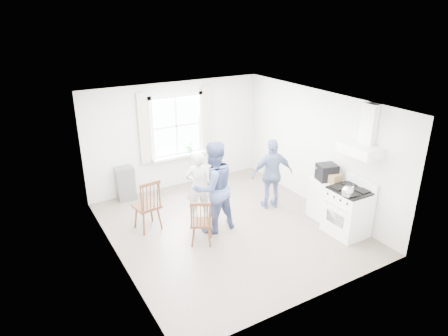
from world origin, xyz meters
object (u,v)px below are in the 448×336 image
low_cabinet (325,198)px  person_left (198,186)px  stereo_stack (327,172)px  windsor_chair_a (149,201)px  person_right (272,174)px  gas_stove (348,211)px  windsor_chair_b (201,218)px  person_mid (213,187)px

low_cabinet → person_left: bearing=150.4°
stereo_stack → windsor_chair_a: size_ratio=0.41×
person_left → person_right: 1.68m
gas_stove → windsor_chair_b: size_ratio=1.19×
person_right → person_left: bearing=3.0°
windsor_chair_a → person_right: bearing=-7.9°
person_left → low_cabinet: bearing=167.2°
gas_stove → person_right: 1.80m
low_cabinet → stereo_stack: size_ratio=2.00×
low_cabinet → windsor_chair_a: size_ratio=0.82×
stereo_stack → person_left: size_ratio=0.30×
low_cabinet → windsor_chair_b: (-2.76, 0.35, 0.12)m
low_cabinet → person_mid: person_mid is taller
windsor_chair_b → person_left: 1.08m
person_left → windsor_chair_a: bearing=15.4°
gas_stove → person_right: bearing=110.1°
windsor_chair_a → low_cabinet: bearing=-21.6°
low_cabinet → person_mid: bearing=161.7°
person_mid → low_cabinet: bearing=156.6°
windsor_chair_a → person_right: size_ratio=0.69×
gas_stove → person_left: person_left is taller
windsor_chair_b → stereo_stack: bearing=-7.9°
stereo_stack → person_right: size_ratio=0.28×
low_cabinet → windsor_chair_b: size_ratio=0.96×
gas_stove → person_mid: bearing=146.6°
person_right → windsor_chair_b: bearing=31.6°
windsor_chair_a → person_left: bearing=-1.4°
stereo_stack → windsor_chair_a: bearing=157.7°
person_mid → person_left: bearing=-90.4°
gas_stove → stereo_stack: stereo_stack is taller
low_cabinet → person_mid: 2.44m
gas_stove → windsor_chair_b: (-2.69, 1.05, 0.09)m
low_cabinet → person_right: bearing=125.1°
windsor_chair_a → person_right: (2.71, -0.38, 0.13)m
gas_stove → windsor_chair_a: bearing=148.4°
windsor_chair_a → person_mid: (1.12, -0.59, 0.27)m
gas_stove → windsor_chair_a: gas_stove is taller
windsor_chair_b → person_right: (2.08, 0.62, 0.23)m
person_left → person_mid: 0.60m
low_cabinet → person_left: size_ratio=0.60×
gas_stove → stereo_stack: size_ratio=2.49×
person_left → stereo_stack: bearing=166.2°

